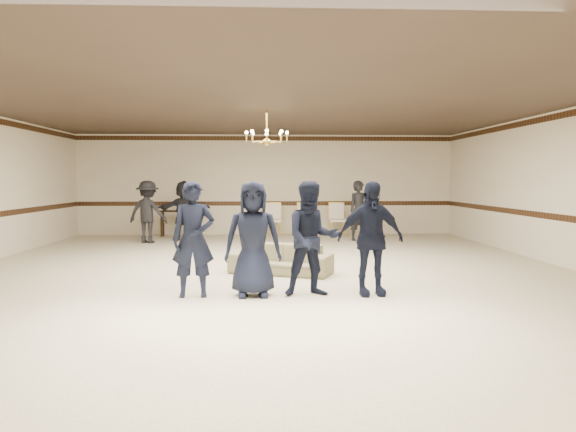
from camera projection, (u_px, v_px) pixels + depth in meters
name	position (u px, v px, depth m)	size (l,w,h in m)	color
room	(267.00, 189.00, 10.12)	(12.01, 14.01, 3.21)	beige
chair_rail	(266.00, 203.00, 17.12)	(12.00, 0.02, 0.14)	#392111
crown_molding	(266.00, 138.00, 16.97)	(12.00, 0.02, 0.14)	#392111
chandelier	(267.00, 126.00, 11.02)	(0.94, 0.94, 0.89)	#B08C38
boy_a	(193.00, 239.00, 8.04)	(0.64, 0.42, 1.76)	black
boy_b	(253.00, 239.00, 8.08)	(0.86, 0.56, 1.76)	black
boy_c	(312.00, 239.00, 8.12)	(0.86, 0.67, 1.76)	black
boy_d	(370.00, 238.00, 8.16)	(1.03, 0.43, 1.76)	black
settee	(281.00, 259.00, 10.05)	(1.90, 0.74, 0.55)	#7E7A54
adult_left	(148.00, 212.00, 14.84)	(1.12, 0.65, 1.74)	black
adult_mid	(184.00, 210.00, 15.58)	(1.61, 0.51, 1.74)	black
adult_right	(359.00, 211.00, 15.40)	(0.63, 0.42, 1.74)	black
banquet_chair_left	(273.00, 220.00, 16.44)	(0.50, 0.50, 1.03)	beige
banquet_chair_mid	(305.00, 220.00, 16.49)	(0.50, 0.50, 1.03)	beige
banquet_chair_right	(337.00, 220.00, 16.53)	(0.50, 0.50, 1.03)	beige
console_table	(177.00, 223.00, 16.52)	(0.98, 0.41, 0.82)	black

